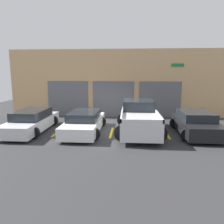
{
  "coord_description": "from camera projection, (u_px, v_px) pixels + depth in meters",
  "views": [
    {
      "loc": [
        0.89,
        -13.68,
        3.28
      ],
      "look_at": [
        0.0,
        -1.23,
        1.1
      ],
      "focal_mm": 35.0,
      "sensor_mm": 36.0,
      "label": 1
    }
  ],
  "objects": [
    {
      "name": "ground_plane",
      "position": [
        113.0,
        126.0,
        14.06
      ],
      "size": [
        28.0,
        28.0,
        0.0
      ],
      "primitive_type": "plane",
      "color": "#2D2D30"
    },
    {
      "name": "parking_stripe_centre",
      "position": [
        111.0,
        133.0,
        12.37
      ],
      "size": [
        0.12,
        2.2,
        0.01
      ],
      "primitive_type": "cube",
      "color": "gold",
      "rests_on": "ground"
    },
    {
      "name": "sedan_white",
      "position": [
        84.0,
        122.0,
        12.41
      ],
      "size": [
        2.19,
        4.72,
        1.19
      ],
      "color": "white",
      "rests_on": "ground"
    },
    {
      "name": "parking_stripe_far_right",
      "position": [
        224.0,
        135.0,
        11.93
      ],
      "size": [
        0.12,
        2.2,
        0.01
      ],
      "primitive_type": "cube",
      "color": "gold",
      "rests_on": "ground"
    },
    {
      "name": "shophouse_building",
      "position": [
        116.0,
        84.0,
        16.86
      ],
      "size": [
        16.5,
        0.68,
        5.12
      ],
      "color": "tan",
      "rests_on": "ground"
    },
    {
      "name": "van_right",
      "position": [
        195.0,
        123.0,
        11.96
      ],
      "size": [
        2.27,
        4.25,
        1.26
      ],
      "color": "black",
      "rests_on": "ground"
    },
    {
      "name": "pickup_truck",
      "position": [
        139.0,
        118.0,
        12.38
      ],
      "size": [
        2.59,
        5.06,
        1.7
      ],
      "color": "silver",
      "rests_on": "ground"
    },
    {
      "name": "parking_stripe_left",
      "position": [
        58.0,
        132.0,
        12.59
      ],
      "size": [
        0.12,
        2.2,
        0.01
      ],
      "primitive_type": "cube",
      "color": "gold",
      "rests_on": "ground"
    },
    {
      "name": "parking_stripe_far_left",
      "position": [
        7.0,
        131.0,
        12.8
      ],
      "size": [
        0.12,
        2.2,
        0.01
      ],
      "primitive_type": "cube",
      "color": "gold",
      "rests_on": "ground"
    },
    {
      "name": "sedan_side",
      "position": [
        32.0,
        121.0,
        12.62
      ],
      "size": [
        2.12,
        4.8,
        1.23
      ],
      "color": "silver",
      "rests_on": "ground"
    },
    {
      "name": "parking_stripe_right",
      "position": [
        167.0,
        134.0,
        12.15
      ],
      "size": [
        0.12,
        2.2,
        0.01
      ],
      "primitive_type": "cube",
      "color": "gold",
      "rests_on": "ground"
    }
  ]
}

